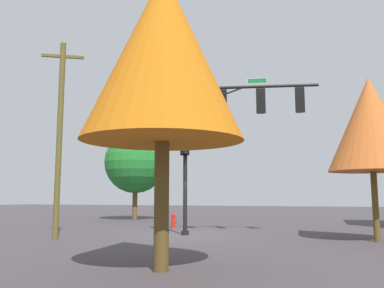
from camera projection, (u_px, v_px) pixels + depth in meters
The scene contains 7 objects.
ground_plane at pixel (185, 235), 18.98m from camera, with size 120.00×120.00×0.00m, color #443E42.
signal_pole_assembly at pixel (221, 121), 19.44m from camera, with size 6.97×2.10×7.50m.
utility_pole at pixel (59, 134), 17.35m from camera, with size 1.64×0.96×8.54m.
fire_hydrant at pixel (173, 221), 23.38m from camera, with size 0.33×0.24×0.83m.
tree_near at pixel (371, 124), 16.75m from camera, with size 3.56×3.56×6.79m.
tree_mid at pixel (163, 55), 10.45m from camera, with size 4.13×4.13×7.76m.
tree_far at pixel (136, 162), 31.88m from camera, with size 4.85×4.85×6.91m.
Camera 1 is at (6.26, -18.34, 1.80)m, focal length 37.76 mm.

